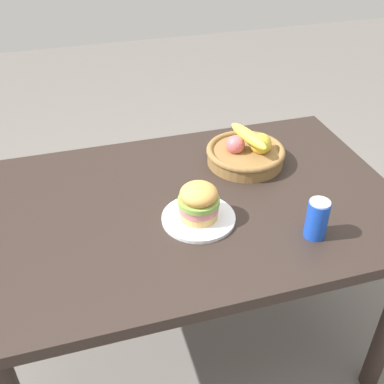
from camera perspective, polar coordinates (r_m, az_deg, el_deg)
The scene contains 6 objects.
ground_plane at distance 2.08m, azimuth -0.19°, elevation -17.87°, with size 8.00×8.00×0.00m, color slate.
dining_table at distance 1.61m, azimuth -0.24°, elevation -4.07°, with size 1.40×0.90×0.75m.
plate at distance 1.47m, azimuth 0.66°, elevation -3.21°, with size 0.23×0.23×0.01m, color white.
sandwich at distance 1.43m, azimuth 0.68°, elevation -1.17°, with size 0.13×0.13×0.12m.
soda_can at distance 1.42m, azimuth 15.02°, elevation -3.19°, with size 0.07×0.07×0.13m.
fruit_basket at distance 1.74m, azimuth 6.63°, elevation 4.83°, with size 0.29×0.29×0.14m.
Camera 1 is at (-0.34, -1.19, 1.68)m, focal length 43.67 mm.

